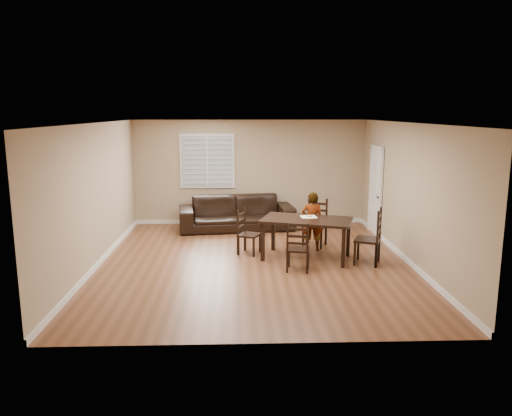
# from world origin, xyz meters

# --- Properties ---
(ground) EXTENTS (7.00, 7.00, 0.00)m
(ground) POSITION_xyz_m (0.00, 0.00, 0.00)
(ground) COLOR brown
(ground) RESTS_ON ground
(room) EXTENTS (6.04, 7.04, 2.72)m
(room) POSITION_xyz_m (0.04, 0.18, 1.81)
(room) COLOR tan
(room) RESTS_ON ground
(dining_table) EXTENTS (1.96, 1.48, 0.82)m
(dining_table) POSITION_xyz_m (1.05, 0.22, 0.73)
(dining_table) COLOR black
(dining_table) RESTS_ON ground
(chair_near) EXTENTS (0.61, 0.59, 1.04)m
(chair_near) POSITION_xyz_m (1.42, 1.26, 0.47)
(chair_near) COLOR black
(chair_near) RESTS_ON ground
(chair_far) EXTENTS (0.49, 0.47, 0.94)m
(chair_far) POSITION_xyz_m (0.78, -0.65, 0.43)
(chair_far) COLOR black
(chair_far) RESTS_ON ground
(chair_left) EXTENTS (0.53, 0.54, 0.93)m
(chair_left) POSITION_xyz_m (-0.19, 0.64, 0.42)
(chair_left) COLOR black
(chair_left) RESTS_ON ground
(chair_right) EXTENTS (0.61, 0.63, 1.10)m
(chair_right) POSITION_xyz_m (2.31, -0.22, 0.50)
(chair_right) COLOR black
(chair_right) RESTS_ON ground
(child) EXTENTS (0.50, 0.37, 1.25)m
(child) POSITION_xyz_m (1.25, 0.81, 0.63)
(child) COLOR gray
(child) RESTS_ON ground
(napkin) EXTENTS (0.33, 0.33, 0.00)m
(napkin) POSITION_xyz_m (1.11, 0.40, 0.82)
(napkin) COLOR white
(napkin) RESTS_ON dining_table
(donut) EXTENTS (0.11, 0.11, 0.04)m
(donut) POSITION_xyz_m (1.13, 0.39, 0.84)
(donut) COLOR gold
(donut) RESTS_ON napkin
(sofa) EXTENTS (2.94, 1.43, 0.83)m
(sofa) POSITION_xyz_m (-0.35, 2.79, 0.41)
(sofa) COLOR black
(sofa) RESTS_ON ground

